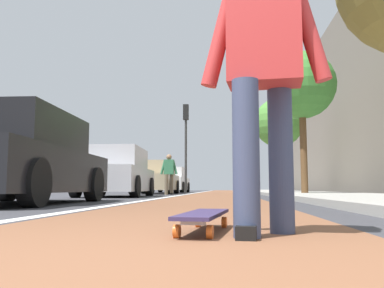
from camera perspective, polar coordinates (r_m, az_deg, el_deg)
The scene contains 15 objects.
ground_plane at distance 11.13m, azimuth 2.98°, elevation -7.51°, with size 80.00×80.00×0.00m, color #38383D.
bike_lane_paint at distance 25.12m, azimuth 4.07°, elevation -6.77°, with size 56.00×2.33×0.00m, color brown.
lane_stripe_white at distance 21.19m, azimuth 0.32°, elevation -6.89°, with size 52.00×0.16×0.01m, color silver.
sidewalk_curb at distance 19.34m, azimuth 13.67°, elevation -6.64°, with size 52.00×3.20×0.11m, color #9E9B93.
building_facade at distance 24.22m, azimuth 19.11°, elevation 3.88°, with size 40.00×1.20×8.71m, color slate.
skateboard at distance 2.38m, azimuth 1.60°, elevation -10.04°, with size 0.86×0.29×0.11m.
skater_person at distance 2.34m, azimuth 9.97°, elevation 10.92°, with size 0.44×0.72×1.64m.
parked_car_near at distance 7.29m, azimuth -23.17°, elevation -2.06°, with size 4.21×2.03×1.49m.
parked_car_mid at distance 12.59m, azimuth -10.54°, elevation -4.10°, with size 4.24×1.98×1.46m.
parked_car_far at distance 18.94m, azimuth -5.11°, elevation -4.81°, with size 4.35×1.90×1.48m.
parked_car_end at distance 24.51m, azimuth -3.02°, elevation -5.15°, with size 4.15×2.02×1.47m.
traffic_light at distance 21.00m, azimuth -0.86°, elevation 1.69°, with size 0.33×0.28×4.58m.
street_tree_mid at distance 14.21m, azimuth 15.09°, elevation 7.86°, with size 2.26×2.26×4.81m.
street_tree_far at distance 20.15m, azimuth 12.03°, elevation 2.88°, with size 2.36×2.36×4.59m.
pedestrian_distant at distance 16.20m, azimuth -3.23°, elevation -3.86°, with size 0.45×0.70×1.60m.
Camera 1 is at (-1.12, -0.38, 0.25)m, focal length 38.13 mm.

